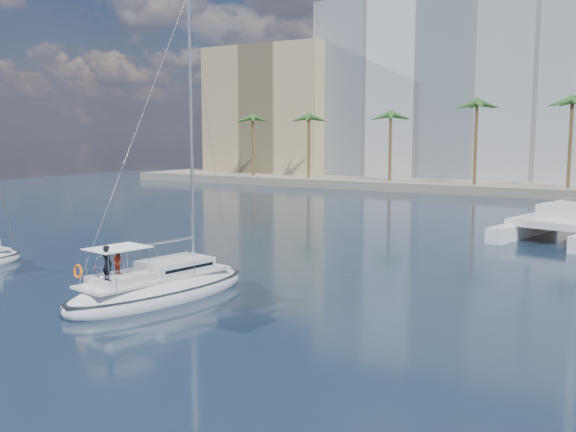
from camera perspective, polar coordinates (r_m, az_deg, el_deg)
The scene contains 9 objects.
ground at distance 31.15m, azimuth -2.08°, elevation -6.82°, with size 160.00×160.00×0.00m, color black.
quay at distance 88.16m, azimuth 20.07°, elevation 2.31°, with size 120.00×14.00×1.20m, color gray.
building_modern at distance 102.56m, azimuth 15.01°, elevation 10.64°, with size 42.00×16.00×28.00m, color white.
building_tan_left at distance 111.03m, azimuth -0.88°, elevation 9.06°, with size 22.00×14.00×22.00m, color tan.
palm_left at distance 96.60m, azimuth -0.59°, elevation 8.89°, with size 3.60×3.60×12.30m.
palm_centre at distance 84.00m, azimuth 19.84°, elevation 8.70°, with size 3.60×3.60×12.30m.
main_sloop at distance 30.47m, azimuth -11.36°, elevation -6.35°, with size 4.85×10.37×14.82m.
catamaran at distance 51.50m, azimuth 23.79°, elevation -0.48°, with size 9.58×14.77×19.66m.
seagull at distance 35.84m, azimuth -6.26°, elevation -4.49°, with size 1.24×0.53×0.23m.
Camera 1 is at (16.48, -25.32, 7.60)m, focal length 40.00 mm.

